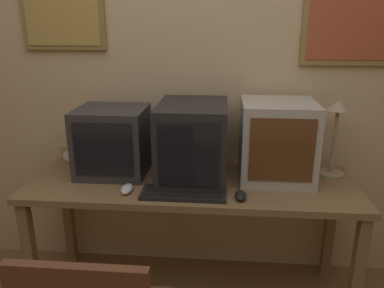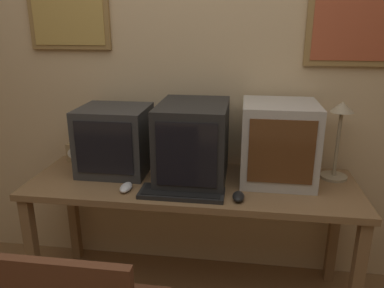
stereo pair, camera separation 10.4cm
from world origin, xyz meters
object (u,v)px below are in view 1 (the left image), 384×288
at_px(monitor_center, 192,142).
at_px(mouse_near_keyboard, 241,195).
at_px(keyboard_main, 184,193).
at_px(desk_lamp, 336,127).
at_px(monitor_left, 113,141).
at_px(monitor_right, 277,141).
at_px(desk_clock, 70,154).
at_px(mouse_far_corner, 127,189).

distance_m(monitor_center, mouse_near_keyboard, 0.41).
relative_size(keyboard_main, desk_lamp, 0.99).
relative_size(monitor_left, monitor_right, 0.89).
bearing_deg(monitor_left, keyboard_main, -32.05).
distance_m(monitor_left, desk_clock, 0.37).
relative_size(monitor_left, desk_lamp, 0.88).
xyz_separation_m(mouse_near_keyboard, mouse_far_corner, (-0.59, 0.03, -0.00)).
relative_size(monitor_center, mouse_near_keyboard, 4.65).
bearing_deg(desk_clock, monitor_center, -12.81).
distance_m(monitor_left, monitor_right, 0.93).
bearing_deg(mouse_far_corner, monitor_right, 18.62).
bearing_deg(monitor_right, desk_lamp, 10.66).
bearing_deg(desk_clock, monitor_right, -5.46).
xyz_separation_m(monitor_center, keyboard_main, (-0.02, -0.22, -0.20)).
distance_m(monitor_center, mouse_far_corner, 0.43).
xyz_separation_m(monitor_center, mouse_far_corner, (-0.32, -0.21, -0.20)).
bearing_deg(mouse_near_keyboard, desk_clock, 158.37).
height_order(monitor_center, mouse_far_corner, monitor_center).
bearing_deg(monitor_center, desk_clock, 167.19).
bearing_deg(monitor_center, mouse_far_corner, -147.23).
xyz_separation_m(monitor_left, mouse_near_keyboard, (0.73, -0.29, -0.17)).
bearing_deg(mouse_far_corner, monitor_left, 118.20).
height_order(monitor_left, mouse_far_corner, monitor_left).
xyz_separation_m(monitor_left, mouse_far_corner, (0.14, -0.26, -0.17)).
height_order(mouse_far_corner, desk_clock, desk_clock).
distance_m(desk_clock, desk_lamp, 1.59).
height_order(monitor_center, desk_clock, monitor_center).
bearing_deg(mouse_far_corner, desk_clock, 140.08).
bearing_deg(mouse_near_keyboard, monitor_center, 138.11).
bearing_deg(desk_lamp, monitor_right, -169.34).
height_order(monitor_right, desk_lamp, desk_lamp).
bearing_deg(desk_lamp, monitor_center, -171.40).
height_order(keyboard_main, desk_clock, desk_clock).
relative_size(monitor_center, keyboard_main, 1.11).
bearing_deg(monitor_center, desk_lamp, 8.60).
xyz_separation_m(monitor_center, mouse_near_keyboard, (0.26, -0.24, -0.20)).
bearing_deg(monitor_right, monitor_left, -179.76).
bearing_deg(monitor_center, mouse_near_keyboard, -41.89).
relative_size(mouse_near_keyboard, desk_lamp, 0.24).
bearing_deg(mouse_far_corner, monitor_center, 32.77).
distance_m(mouse_near_keyboard, desk_clock, 1.13).
xyz_separation_m(monitor_right, keyboard_main, (-0.49, -0.28, -0.21)).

